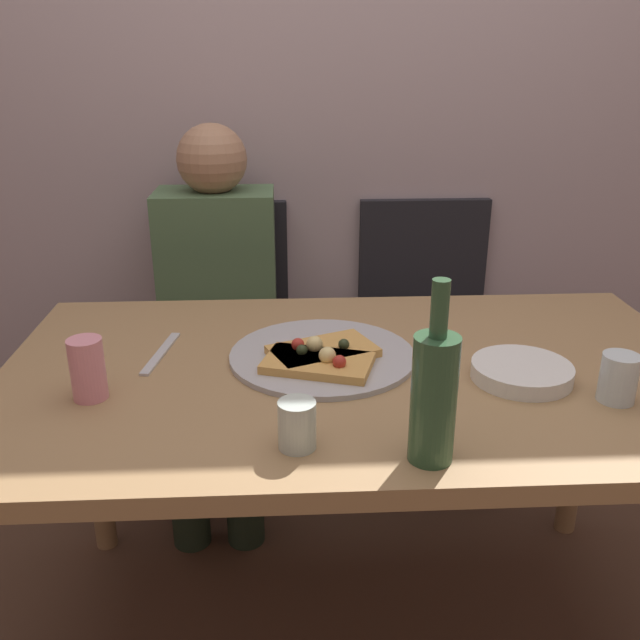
{
  "coord_description": "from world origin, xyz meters",
  "views": [
    {
      "loc": [
        -0.15,
        -1.31,
        1.37
      ],
      "look_at": [
        -0.07,
        0.15,
        0.79
      ],
      "focal_mm": 38.53,
      "sensor_mm": 36.0,
      "label": 1
    }
  ],
  "objects_px": {
    "tumbler_near": "(297,425)",
    "chair_right": "(426,320)",
    "dining_table": "(356,401)",
    "guest_in_sweater": "(217,303)",
    "soda_can": "(88,369)",
    "pizza_slice_extra": "(319,362)",
    "table_knife": "(161,353)",
    "wine_bottle": "(434,395)",
    "tumbler_far": "(618,378)",
    "pizza_slice_last": "(322,350)",
    "chair_left": "(223,324)",
    "pizza_tray": "(322,356)",
    "plate_stack": "(522,372)"
  },
  "relations": [
    {
      "from": "tumbler_far",
      "to": "chair_right",
      "type": "distance_m",
      "value": 1.06
    },
    {
      "from": "pizza_slice_extra",
      "to": "table_knife",
      "type": "bearing_deg",
      "value": 162.39
    },
    {
      "from": "table_knife",
      "to": "plate_stack",
      "type": "bearing_deg",
      "value": -92.79
    },
    {
      "from": "wine_bottle",
      "to": "soda_can",
      "type": "xyz_separation_m",
      "value": [
        -0.61,
        0.24,
        -0.06
      ]
    },
    {
      "from": "tumbler_near",
      "to": "chair_left",
      "type": "height_order",
      "value": "chair_left"
    },
    {
      "from": "dining_table",
      "to": "chair_left",
      "type": "xyz_separation_m",
      "value": [
        -0.36,
        0.84,
        -0.15
      ]
    },
    {
      "from": "pizza_slice_last",
      "to": "chair_left",
      "type": "xyz_separation_m",
      "value": [
        -0.29,
        0.8,
        -0.25
      ]
    },
    {
      "from": "chair_right",
      "to": "soda_can",
      "type": "bearing_deg",
      "value": 47.91
    },
    {
      "from": "guest_in_sweater",
      "to": "dining_table",
      "type": "bearing_deg",
      "value": 117.69
    },
    {
      "from": "plate_stack",
      "to": "pizza_slice_extra",
      "type": "bearing_deg",
      "value": 172.72
    },
    {
      "from": "pizza_slice_extra",
      "to": "soda_can",
      "type": "height_order",
      "value": "soda_can"
    },
    {
      "from": "pizza_slice_extra",
      "to": "guest_in_sweater",
      "type": "distance_m",
      "value": 0.77
    },
    {
      "from": "tumbler_near",
      "to": "tumbler_far",
      "type": "xyz_separation_m",
      "value": [
        0.61,
        0.13,
        0.0
      ]
    },
    {
      "from": "dining_table",
      "to": "chair_left",
      "type": "distance_m",
      "value": 0.92
    },
    {
      "from": "pizza_tray",
      "to": "table_knife",
      "type": "distance_m",
      "value": 0.36
    },
    {
      "from": "pizza_slice_last",
      "to": "plate_stack",
      "type": "relative_size",
      "value": 1.24
    },
    {
      "from": "pizza_slice_extra",
      "to": "table_knife",
      "type": "relative_size",
      "value": 1.13
    },
    {
      "from": "wine_bottle",
      "to": "chair_left",
      "type": "distance_m",
      "value": 1.32
    },
    {
      "from": "soda_can",
      "to": "pizza_slice_extra",
      "type": "bearing_deg",
      "value": 11.15
    },
    {
      "from": "tumbler_near",
      "to": "table_knife",
      "type": "height_order",
      "value": "tumbler_near"
    },
    {
      "from": "tumbler_far",
      "to": "pizza_slice_last",
      "type": "bearing_deg",
      "value": 159.01
    },
    {
      "from": "pizza_slice_last",
      "to": "guest_in_sweater",
      "type": "height_order",
      "value": "guest_in_sweater"
    },
    {
      "from": "table_knife",
      "to": "guest_in_sweater",
      "type": "bearing_deg",
      "value": 3.05
    },
    {
      "from": "wine_bottle",
      "to": "tumbler_near",
      "type": "xyz_separation_m",
      "value": [
        -0.22,
        0.05,
        -0.07
      ]
    },
    {
      "from": "tumbler_near",
      "to": "chair_left",
      "type": "distance_m",
      "value": 1.2
    },
    {
      "from": "pizza_slice_last",
      "to": "wine_bottle",
      "type": "relative_size",
      "value": 0.82
    },
    {
      "from": "guest_in_sweater",
      "to": "pizza_slice_extra",
      "type": "bearing_deg",
      "value": 111.46
    },
    {
      "from": "dining_table",
      "to": "chair_right",
      "type": "height_order",
      "value": "chair_right"
    },
    {
      "from": "pizza_tray",
      "to": "soda_can",
      "type": "height_order",
      "value": "soda_can"
    },
    {
      "from": "dining_table",
      "to": "wine_bottle",
      "type": "xyz_separation_m",
      "value": [
        0.08,
        -0.35,
        0.2
      ]
    },
    {
      "from": "soda_can",
      "to": "pizza_tray",
      "type": "bearing_deg",
      "value": 19.09
    },
    {
      "from": "dining_table",
      "to": "pizza_tray",
      "type": "bearing_deg",
      "value": 145.47
    },
    {
      "from": "table_knife",
      "to": "guest_in_sweater",
      "type": "xyz_separation_m",
      "value": [
        0.07,
        0.6,
        -0.1
      ]
    },
    {
      "from": "pizza_slice_extra",
      "to": "wine_bottle",
      "type": "xyz_separation_m",
      "value": [
        0.16,
        -0.33,
        0.09
      ]
    },
    {
      "from": "soda_can",
      "to": "chair_right",
      "type": "bearing_deg",
      "value": 47.91
    },
    {
      "from": "pizza_tray",
      "to": "pizza_slice_extra",
      "type": "xyz_separation_m",
      "value": [
        -0.01,
        -0.07,
        0.02
      ]
    },
    {
      "from": "dining_table",
      "to": "soda_can",
      "type": "bearing_deg",
      "value": -168.32
    },
    {
      "from": "tumbler_near",
      "to": "soda_can",
      "type": "bearing_deg",
      "value": 153.35
    },
    {
      "from": "tumbler_far",
      "to": "chair_left",
      "type": "xyz_separation_m",
      "value": [
        -0.84,
        1.01,
        -0.28
      ]
    },
    {
      "from": "dining_table",
      "to": "pizza_slice_last",
      "type": "distance_m",
      "value": 0.13
    },
    {
      "from": "soda_can",
      "to": "table_knife",
      "type": "xyz_separation_m",
      "value": [
        0.1,
        0.2,
        -0.06
      ]
    },
    {
      "from": "pizza_slice_last",
      "to": "guest_in_sweater",
      "type": "xyz_separation_m",
      "value": [
        -0.29,
        0.65,
        -0.12
      ]
    },
    {
      "from": "pizza_slice_last",
      "to": "tumbler_near",
      "type": "distance_m",
      "value": 0.35
    },
    {
      "from": "plate_stack",
      "to": "pizza_tray",
      "type": "bearing_deg",
      "value": 162.93
    },
    {
      "from": "wine_bottle",
      "to": "chair_left",
      "type": "relative_size",
      "value": 0.34
    },
    {
      "from": "tumbler_near",
      "to": "chair_right",
      "type": "relative_size",
      "value": 0.09
    },
    {
      "from": "chair_right",
      "to": "pizza_slice_extra",
      "type": "bearing_deg",
      "value": 64.47
    },
    {
      "from": "soda_can",
      "to": "wine_bottle",
      "type": "bearing_deg",
      "value": -21.81
    },
    {
      "from": "dining_table",
      "to": "chair_right",
      "type": "bearing_deg",
      "value": 68.61
    },
    {
      "from": "dining_table",
      "to": "guest_in_sweater",
      "type": "bearing_deg",
      "value": 117.69
    }
  ]
}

